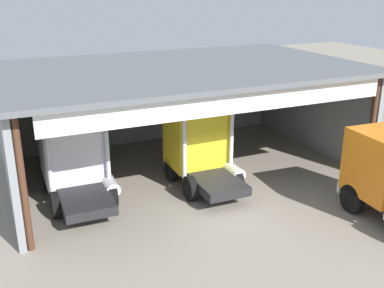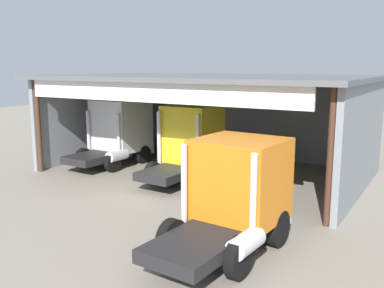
% 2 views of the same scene
% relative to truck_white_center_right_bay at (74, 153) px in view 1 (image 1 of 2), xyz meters
% --- Properties ---
extents(ground_plane, '(80.00, 80.00, 0.00)m').
position_rel_truck_white_center_right_bay_xyz_m(ground_plane, '(4.98, -3.63, -1.86)').
color(ground_plane, gray).
rests_on(ground_plane, ground).
extents(workshop_shed, '(15.53, 9.89, 4.88)m').
position_rel_truck_white_center_right_bay_xyz_m(workshop_shed, '(4.98, 1.79, 1.59)').
color(workshop_shed, gray).
rests_on(workshop_shed, ground).
extents(truck_white_center_right_bay, '(2.62, 5.04, 3.52)m').
position_rel_truck_white_center_right_bay_xyz_m(truck_white_center_right_bay, '(0.00, 0.00, 0.00)').
color(truck_white_center_right_bay, white).
rests_on(truck_white_center_right_bay, ground).
extents(truck_yellow_yard_outside, '(2.55, 4.55, 3.51)m').
position_rel_truck_white_center_right_bay_xyz_m(truck_yellow_yard_outside, '(5.12, -0.88, -0.04)').
color(truck_yellow_yard_outside, yellow).
rests_on(truck_yellow_yard_outside, ground).
extents(oil_drum, '(0.58, 0.58, 0.88)m').
position_rel_truck_white_center_right_bay_xyz_m(oil_drum, '(2.31, 4.59, -1.42)').
color(oil_drum, '#197233').
rests_on(oil_drum, ground).
extents(tool_cart, '(0.90, 0.60, 1.00)m').
position_rel_truck_white_center_right_bay_xyz_m(tool_cart, '(7.30, 4.48, -1.36)').
color(tool_cart, black).
rests_on(tool_cart, ground).
extents(traffic_cone, '(0.36, 0.36, 0.56)m').
position_rel_truck_white_center_right_bay_xyz_m(traffic_cone, '(9.57, -5.10, -1.58)').
color(traffic_cone, orange).
rests_on(traffic_cone, ground).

